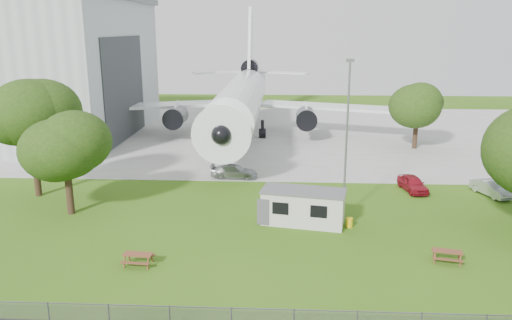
{
  "coord_description": "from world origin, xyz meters",
  "views": [
    {
      "loc": [
        3.26,
        -30.66,
        14.22
      ],
      "look_at": [
        1.3,
        8.0,
        4.0
      ],
      "focal_mm": 35.0,
      "sensor_mm": 36.0,
      "label": 1
    }
  ],
  "objects_px": {
    "airliner": "(242,98)",
    "site_cabin": "(303,207)",
    "picnic_east": "(446,262)",
    "picnic_west": "(139,265)"
  },
  "relations": [
    {
      "from": "airliner",
      "to": "site_cabin",
      "type": "distance_m",
      "value": 32.22
    },
    {
      "from": "airliner",
      "to": "picnic_west",
      "type": "relative_size",
      "value": 26.52
    },
    {
      "from": "site_cabin",
      "to": "airliner",
      "type": "bearing_deg",
      "value": 102.7
    },
    {
      "from": "airliner",
      "to": "picnic_east",
      "type": "distance_m",
      "value": 40.78
    },
    {
      "from": "picnic_west",
      "to": "site_cabin",
      "type": "bearing_deg",
      "value": 40.29
    },
    {
      "from": "airliner",
      "to": "site_cabin",
      "type": "relative_size",
      "value": 6.87
    },
    {
      "from": "airliner",
      "to": "site_cabin",
      "type": "bearing_deg",
      "value": -77.3
    },
    {
      "from": "picnic_west",
      "to": "picnic_east",
      "type": "bearing_deg",
      "value": 9.17
    },
    {
      "from": "airliner",
      "to": "picnic_east",
      "type": "bearing_deg",
      "value": -67.01
    },
    {
      "from": "airliner",
      "to": "site_cabin",
      "type": "xyz_separation_m",
      "value": [
        7.03,
        -31.2,
        -3.96
      ]
    }
  ]
}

